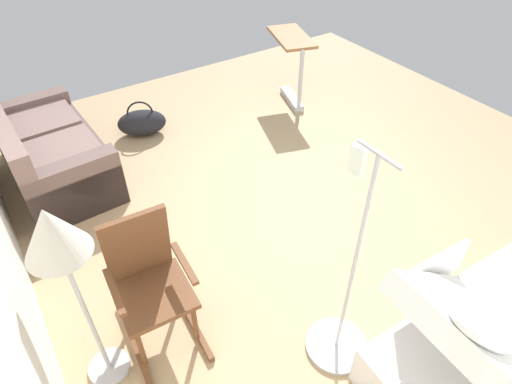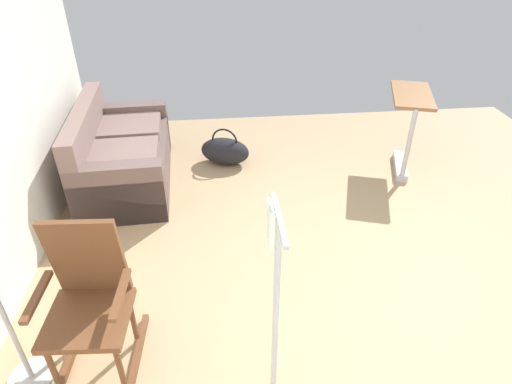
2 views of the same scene
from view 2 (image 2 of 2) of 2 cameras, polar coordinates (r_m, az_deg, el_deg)
name	(u,v)px [view 2 (image 2 of 2)]	position (r m, az deg, el deg)	size (l,w,h in m)	color
ground_plane	(327,288)	(3.53, 9.17, -12.19)	(6.70, 6.70, 0.00)	tan
couch	(122,157)	(4.78, -16.97, 4.43)	(1.64, 0.92, 0.85)	#68534F
rocking_chair	(90,303)	(2.88, -20.79, -13.31)	(0.79, 0.53, 1.05)	brown
overbed_table	(408,123)	(5.05, 19.14, 8.46)	(0.88, 0.62, 0.84)	#B2B5BA
duffel_bag	(225,151)	(5.03, -4.05, 5.36)	(0.50, 0.64, 0.43)	black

